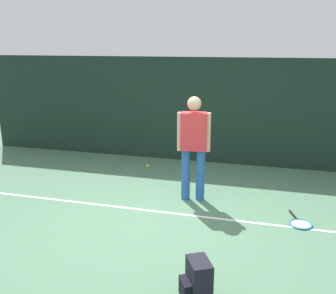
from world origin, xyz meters
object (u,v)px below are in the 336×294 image
Objects in this scene: tennis_racket at (300,223)px; tennis_player at (194,143)px; backpack at (197,281)px; tennis_ball_near_player at (148,166)px.

tennis_player is at bearing -123.74° from tennis_racket.
backpack is at bearing 94.56° from tennis_player.
tennis_ball_near_player is (-1.23, 1.37, -0.93)m from tennis_player.
tennis_racket is 1.45× the size of backpack.
tennis_player is 2.07m from tennis_ball_near_player.
tennis_racket is at bearing 122.61° from backpack.
tennis_player is 3.86× the size of backpack.
tennis_ball_near_player is (-1.78, 3.86, -0.18)m from backpack.
backpack reaches higher than tennis_ball_near_player.
tennis_player reaches higher than tennis_ball_near_player.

